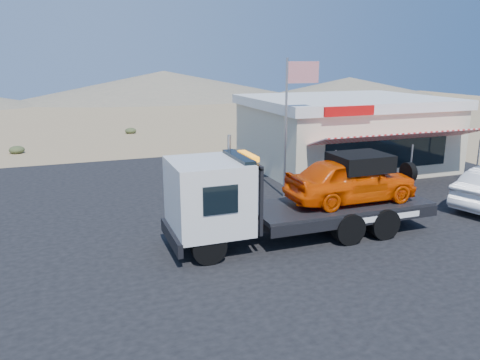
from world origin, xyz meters
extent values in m
plane|color=#9D7D59|center=(0.00, 0.00, 0.00)|extent=(120.00, 120.00, 0.00)
cube|color=black|center=(2.00, 3.00, 0.01)|extent=(32.00, 24.00, 0.02)
cylinder|color=black|center=(-0.44, -1.12, 0.55)|extent=(1.06, 0.32, 1.06)
cylinder|color=black|center=(-0.44, 1.01, 0.55)|extent=(1.06, 0.32, 1.06)
cylinder|color=black|center=(4.34, -1.12, 0.55)|extent=(1.06, 0.58, 1.06)
cylinder|color=black|center=(4.34, 1.01, 0.55)|extent=(1.06, 0.58, 1.06)
cylinder|color=black|center=(5.72, -1.12, 0.55)|extent=(1.06, 0.58, 1.06)
cylinder|color=black|center=(5.72, 1.01, 0.55)|extent=(1.06, 0.58, 1.06)
cube|color=black|center=(3.49, -0.06, 0.71)|extent=(8.71, 1.06, 0.32)
cube|color=silver|center=(-0.12, -0.06, 1.82)|extent=(2.34, 2.50, 2.23)
cube|color=black|center=(0.89, -0.06, 2.57)|extent=(0.37, 2.12, 0.96)
cube|color=black|center=(1.21, -0.06, 1.77)|extent=(0.11, 2.34, 2.12)
cube|color=orange|center=(1.21, -0.06, 2.99)|extent=(0.27, 1.27, 0.16)
cube|color=black|center=(4.66, -0.06, 1.00)|extent=(6.37, 2.44, 0.16)
imported|color=#E44502|center=(5.08, -0.06, 1.88)|extent=(4.67, 1.88, 1.59)
cube|color=black|center=(5.40, -0.06, 2.48)|extent=(1.91, 1.59, 0.58)
cube|color=beige|center=(10.50, 9.00, 1.72)|extent=(10.00, 8.00, 3.40)
cube|color=white|center=(10.50, 9.00, 3.67)|extent=(10.40, 8.40, 0.50)
cube|color=red|center=(8.00, 4.74, 3.67)|extent=(2.60, 0.12, 0.45)
cube|color=black|center=(10.50, 4.98, 1.52)|extent=(7.00, 0.06, 1.60)
cube|color=red|center=(10.50, 4.10, 2.47)|extent=(9.00, 1.73, 0.61)
cylinder|color=#99999E|center=(6.50, 3.30, 1.12)|extent=(0.08, 0.08, 2.20)
cylinder|color=#99999E|center=(10.50, 3.30, 1.12)|extent=(0.08, 0.08, 2.20)
cylinder|color=#99999E|center=(14.50, 3.30, 1.12)|extent=(0.08, 0.08, 2.20)
cylinder|color=#99999E|center=(4.70, 4.50, 3.02)|extent=(0.10, 0.10, 6.00)
cube|color=#B20C14|center=(5.45, 4.50, 5.42)|extent=(1.50, 0.02, 0.90)
ellipsoid|color=#354223|center=(-7.38, 19.51, 0.26)|extent=(0.96, 0.96, 0.52)
ellipsoid|color=#354223|center=(0.68, 25.46, 0.25)|extent=(0.91, 0.91, 0.49)
cone|color=#726B59|center=(10.00, 58.00, 2.10)|extent=(44.00, 44.00, 4.20)
cone|color=#726B59|center=(40.00, 54.00, 1.50)|extent=(32.00, 32.00, 3.00)
camera|label=1|loc=(-4.03, -13.59, 5.99)|focal=35.00mm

